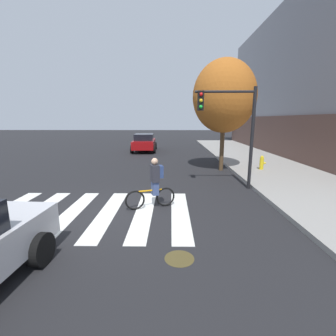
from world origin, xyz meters
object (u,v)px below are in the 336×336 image
(manhole_cover, at_px, (179,258))
(cyclist, at_px, (154,183))
(fire_hydrant, at_px, (262,163))
(sedan_mid, at_px, (144,142))
(street_tree_near, at_px, (224,96))
(traffic_light_near, at_px, (233,121))

(manhole_cover, distance_m, cyclist, 3.17)
(fire_hydrant, bearing_deg, sedan_mid, 130.82)
(fire_hydrant, relative_size, street_tree_near, 0.13)
(cyclist, xyz_separation_m, traffic_light_near, (3.08, 2.27, 2.02))
(traffic_light_near, xyz_separation_m, street_tree_near, (0.41, 3.71, 1.30))
(sedan_mid, xyz_separation_m, cyclist, (1.93, -14.37, 0.01))
(traffic_light_near, height_order, fire_hydrant, traffic_light_near)
(cyclist, xyz_separation_m, fire_hydrant, (5.68, 5.56, -0.31))
(sedan_mid, bearing_deg, street_tree_near, -57.13)
(fire_hydrant, height_order, street_tree_near, street_tree_near)
(traffic_light_near, bearing_deg, sedan_mid, 112.48)
(manhole_cover, xyz_separation_m, cyclist, (-0.75, 2.96, 0.84))
(cyclist, height_order, traffic_light_near, traffic_light_near)
(manhole_cover, relative_size, street_tree_near, 0.10)
(cyclist, distance_m, fire_hydrant, 7.96)
(sedan_mid, xyz_separation_m, fire_hydrant, (7.61, -8.81, -0.30))
(sedan_mid, xyz_separation_m, street_tree_near, (5.42, -8.39, 3.32))
(sedan_mid, relative_size, cyclist, 2.80)
(manhole_cover, relative_size, fire_hydrant, 0.82)
(sedan_mid, height_order, fire_hydrant, sedan_mid)
(manhole_cover, relative_size, traffic_light_near, 0.15)
(cyclist, bearing_deg, street_tree_near, 59.75)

